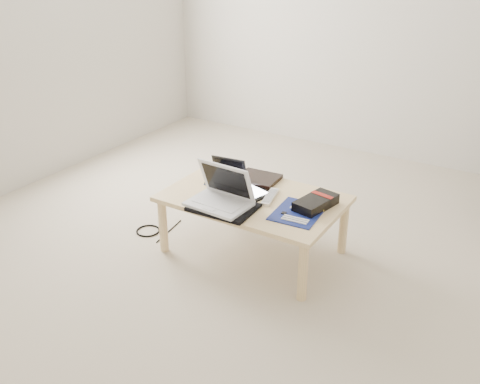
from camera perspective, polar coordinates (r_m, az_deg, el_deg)
The scene contains 13 objects.
ground at distance 3.71m, azimuth 0.57°, elevation -4.78°, with size 4.00×4.00×0.00m, color beige.
coffee_table at distance 3.38m, azimuth 1.43°, elevation -1.22°, with size 1.10×0.70×0.40m.
book at distance 3.58m, azimuth 1.95°, elevation 1.46°, with size 0.28×0.24×0.03m.
netbook at distance 3.54m, azimuth -1.38°, elevation 1.57°, with size 0.26×0.20×0.17m.
tablet at distance 3.40m, azimuth 0.82°, elevation 0.03°, with size 0.32×0.28×0.01m.
remote at distance 3.33m, azimuth 3.24°, elevation -0.52°, with size 0.10×0.24×0.02m.
neoprene_sleeve at distance 3.20m, azimuth -1.80°, elevation -1.64°, with size 0.38×0.28×0.02m, color black.
white_laptop at distance 3.20m, azimuth -2.03°, elevation -0.41°, with size 0.37×0.27×0.25m.
motherboard at distance 3.17m, azimuth 6.23°, elevation -2.19°, with size 0.29×0.35×0.02m.
gpu_box at distance 3.24m, azimuth 8.09°, elevation -1.15°, with size 0.20×0.31×0.06m.
cable_coil at distance 3.38m, azimuth -2.02°, elevation -0.22°, with size 0.11×0.11×0.01m, color black.
floor_cable_coil at distance 3.82m, azimuth -9.79°, elevation -4.09°, with size 0.17×0.17×0.01m, color black.
floor_cable_trail at distance 3.80m, azimuth -7.57°, elevation -4.15°, with size 0.01×0.01×0.34m, color black.
Camera 1 is at (1.66, -2.74, 1.87)m, focal length 40.00 mm.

